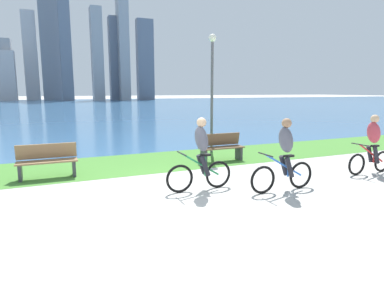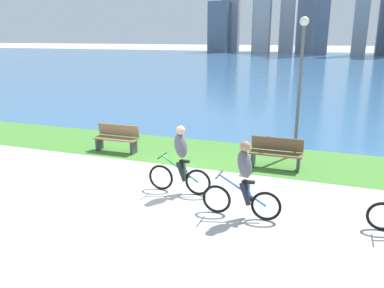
% 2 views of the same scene
% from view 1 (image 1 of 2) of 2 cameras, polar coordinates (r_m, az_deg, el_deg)
% --- Properties ---
extents(ground_plane, '(300.00, 300.00, 0.00)m').
position_cam_1_polar(ground_plane, '(7.51, -4.27, -8.43)').
color(ground_plane, '#B2AFA8').
extents(grass_strip_bayside, '(120.00, 3.06, 0.01)m').
position_cam_1_polar(grass_strip_bayside, '(10.53, -9.99, -3.34)').
color(grass_strip_bayside, '#478433').
rests_on(grass_strip_bayside, ground).
extents(bay_water_surface, '(300.00, 83.10, 0.00)m').
position_cam_1_polar(bay_water_surface, '(53.20, -20.73, 6.26)').
color(bay_water_surface, '#386693').
rests_on(bay_water_surface, ground).
extents(cyclist_lead, '(1.63, 0.52, 1.69)m').
position_cam_1_polar(cyclist_lead, '(7.45, 1.56, -1.88)').
color(cyclist_lead, black).
rests_on(cyclist_lead, ground).
extents(cyclist_trailing, '(1.71, 0.52, 1.68)m').
position_cam_1_polar(cyclist_trailing, '(7.69, 15.95, -1.91)').
color(cyclist_trailing, black).
rests_on(cyclist_trailing, ground).
extents(cyclist_distant_rear, '(1.60, 0.52, 1.64)m').
position_cam_1_polar(cyclist_distant_rear, '(10.26, 29.09, -0.03)').
color(cyclist_distant_rear, black).
rests_on(cyclist_distant_rear, ground).
extents(bench_near_path, '(1.50, 0.47, 0.90)m').
position_cam_1_polar(bench_near_path, '(9.40, -24.07, -2.76)').
color(bench_near_path, olive).
rests_on(bench_near_path, ground).
extents(bench_far_along_path, '(1.50, 0.47, 0.90)m').
position_cam_1_polar(bench_far_along_path, '(10.71, 5.10, -0.58)').
color(bench_far_along_path, brown).
rests_on(bench_far_along_path, ground).
extents(lamppost_tall, '(0.28, 0.28, 4.29)m').
position_cam_1_polar(lamppost_tall, '(12.09, 3.54, 11.62)').
color(lamppost_tall, '#595960').
rests_on(lamppost_tall, ground).
extents(city_skyline_far_shore, '(45.22, 12.60, 27.13)m').
position_cam_1_polar(city_skyline_far_shore, '(85.82, -21.79, 14.05)').
color(city_skyline_far_shore, slate).
rests_on(city_skyline_far_shore, ground).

